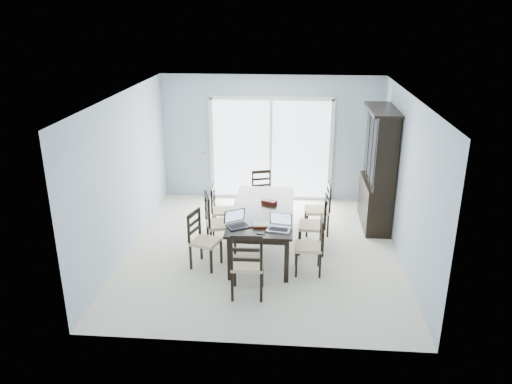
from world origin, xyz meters
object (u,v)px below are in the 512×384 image
(chair_end_near, at_px, (247,258))
(laptop_dark, at_px, (239,223))
(chair_right_mid, at_px, (318,218))
(chair_end_far, at_px, (262,188))
(chair_left_near, at_px, (200,233))
(chair_left_far, at_px, (219,204))
(china_hutch, at_px, (378,170))
(dining_table, at_px, (263,213))
(chair_right_far, at_px, (322,203))
(hot_tub, at_px, (248,163))
(game_box, at_px, (269,202))
(chair_right_near, at_px, (315,239))
(chair_left_mid, at_px, (215,217))
(laptop_silver, at_px, (279,226))
(cell_phone, at_px, (261,233))

(chair_end_near, relative_size, laptop_dark, 2.82)
(chair_right_mid, xyz_separation_m, chair_end_far, (-1.03, 1.53, -0.06))
(chair_left_near, relative_size, chair_left_far, 1.01)
(china_hutch, bearing_deg, laptop_dark, -139.84)
(dining_table, bearing_deg, chair_right_far, 37.69)
(china_hutch, xyz_separation_m, laptop_dark, (-2.34, -1.97, -0.26))
(chair_left_far, height_order, chair_right_far, chair_right_far)
(hot_tub, bearing_deg, laptop_dark, -86.57)
(chair_right_far, bearing_deg, chair_right_mid, 168.52)
(china_hutch, distance_m, game_box, 2.20)
(china_hutch, height_order, chair_right_near, china_hutch)
(chair_left_mid, bearing_deg, chair_left_far, 165.67)
(dining_table, xyz_separation_m, chair_right_mid, (0.91, 0.04, -0.07))
(chair_left_mid, height_order, chair_end_far, chair_left_mid)
(chair_left_far, bearing_deg, chair_left_mid, 0.66)
(chair_end_near, height_order, laptop_silver, chair_end_near)
(chair_left_mid, height_order, laptop_dark, chair_left_mid)
(china_hutch, bearing_deg, chair_left_near, -148.14)
(chair_end_near, height_order, laptop_dark, chair_end_near)
(china_hutch, bearing_deg, cell_phone, -132.04)
(chair_right_far, xyz_separation_m, chair_end_far, (-1.13, 0.79, -0.04))
(chair_left_mid, relative_size, chair_end_far, 1.15)
(dining_table, xyz_separation_m, china_hutch, (2.02, 1.25, 0.40))
(chair_right_mid, xyz_separation_m, laptop_dark, (-1.23, -0.76, 0.21))
(chair_end_far, bearing_deg, chair_right_far, 128.43)
(chair_left_far, xyz_separation_m, laptop_silver, (1.12, -1.45, 0.26))
(chair_left_near, relative_size, chair_end_far, 1.03)
(china_hutch, xyz_separation_m, laptop_silver, (-1.73, -2.05, -0.26))
(cell_phone, distance_m, hot_tub, 4.38)
(game_box, height_order, hot_tub, hot_tub)
(chair_left_mid, height_order, chair_end_near, chair_end_near)
(chair_left_far, distance_m, hot_tub, 2.74)
(chair_left_far, relative_size, chair_right_far, 0.95)
(chair_end_near, distance_m, cell_phone, 0.56)
(chair_end_far, bearing_deg, chair_end_near, 73.41)
(chair_left_mid, xyz_separation_m, hot_tub, (0.23, 3.45, -0.12))
(chair_end_far, bearing_deg, laptop_silver, 83.15)
(chair_end_near, relative_size, cell_phone, 9.69)
(china_hutch, distance_m, laptop_silver, 2.70)
(chair_left_near, bearing_deg, chair_right_near, 104.77)
(laptop_silver, height_order, game_box, laptop_silver)
(dining_table, height_order, chair_left_mid, chair_left_mid)
(laptop_silver, distance_m, hot_tub, 4.28)
(laptop_silver, bearing_deg, china_hutch, 59.99)
(chair_right_far, bearing_deg, chair_left_near, 121.50)
(chair_end_far, relative_size, game_box, 4.16)
(chair_left_mid, height_order, chair_right_far, chair_left_mid)
(laptop_silver, bearing_deg, dining_table, 120.21)
(china_hutch, height_order, laptop_dark, china_hutch)
(dining_table, xyz_separation_m, chair_left_near, (-0.93, -0.59, -0.12))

